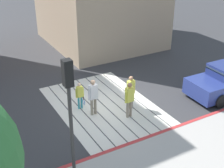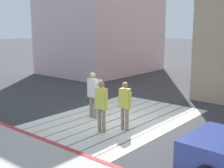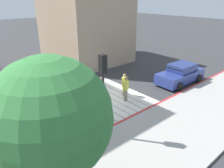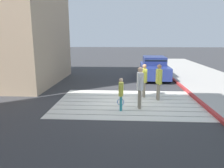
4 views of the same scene
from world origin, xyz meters
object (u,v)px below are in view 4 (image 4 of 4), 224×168
(pedestrian_adult_trailing, at_px, (140,85))
(pedestrian_adult_side, at_px, (144,78))
(car_parked_near_curb, at_px, (154,68))
(pedestrian_child_with_racket, at_px, (121,92))
(pedestrian_adult_lead, at_px, (159,79))

(pedestrian_adult_trailing, height_order, pedestrian_adult_side, pedestrian_adult_trailing)
(car_parked_near_curb, bearing_deg, pedestrian_adult_side, 76.86)
(pedestrian_adult_side, bearing_deg, car_parked_near_curb, -103.14)
(pedestrian_adult_trailing, xyz_separation_m, pedestrian_child_with_racket, (0.77, 0.31, -0.25))
(pedestrian_adult_trailing, height_order, pedestrian_child_with_racket, pedestrian_adult_trailing)
(car_parked_near_curb, distance_m, pedestrian_adult_side, 5.24)
(car_parked_near_curb, height_order, pedestrian_adult_side, pedestrian_adult_side)
(car_parked_near_curb, xyz_separation_m, pedestrian_adult_side, (1.19, 5.09, 0.22))
(car_parked_near_curb, height_order, pedestrian_adult_trailing, pedestrian_adult_trailing)
(pedestrian_adult_lead, bearing_deg, pedestrian_adult_side, -36.78)
(pedestrian_adult_trailing, distance_m, pedestrian_adult_side, 1.79)
(pedestrian_adult_lead, distance_m, pedestrian_adult_side, 0.79)
(pedestrian_adult_trailing, relative_size, pedestrian_adult_side, 1.06)
(car_parked_near_curb, xyz_separation_m, pedestrian_adult_lead, (0.56, 5.57, 0.25))
(pedestrian_adult_side, height_order, pedestrian_child_with_racket, pedestrian_adult_side)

